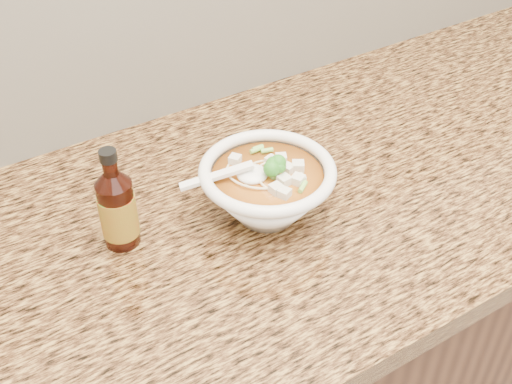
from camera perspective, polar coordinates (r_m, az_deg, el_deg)
cabinet at (r=1.38m, az=0.43°, el=-15.78°), size 4.00×0.65×0.86m
counter_slab at (r=1.04m, az=0.55°, el=-1.45°), size 4.00×0.68×0.04m
soup_bowl at (r=0.97m, az=1.00°, el=0.18°), size 0.23×0.21×0.11m
hot_sauce_bottle at (r=0.93m, az=-12.20°, el=-1.51°), size 0.07×0.07×0.16m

